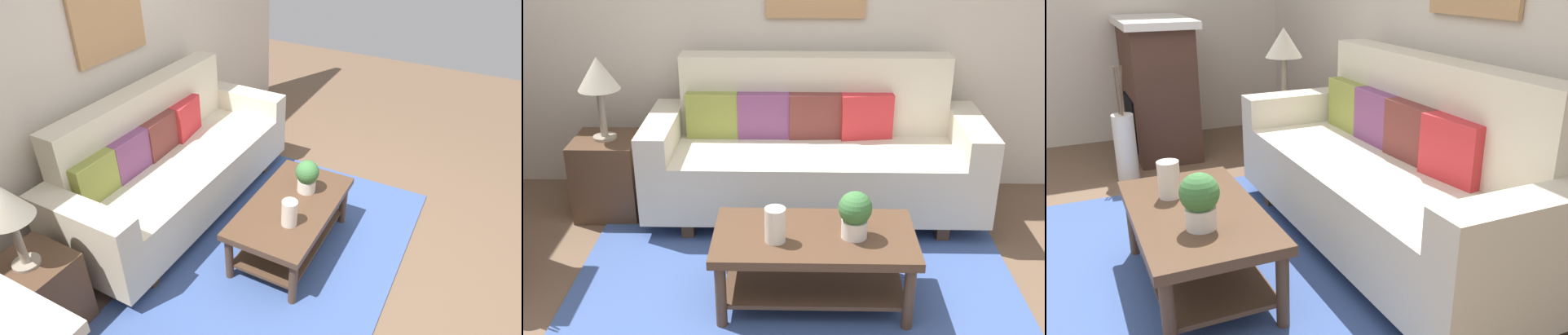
{
  "view_description": "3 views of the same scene",
  "coord_description": "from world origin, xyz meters",
  "views": [
    {
      "loc": [
        -2.37,
        -0.59,
        2.5
      ],
      "look_at": [
        0.36,
        0.88,
        0.49
      ],
      "focal_mm": 31.44,
      "sensor_mm": 36.0,
      "label": 1
    },
    {
      "loc": [
        0.01,
        -2.61,
        2.19
      ],
      "look_at": [
        -0.07,
        0.93,
        0.62
      ],
      "focal_mm": 44.99,
      "sensor_mm": 36.0,
      "label": 2
    },
    {
      "loc": [
        2.53,
        -0.05,
        1.52
      ],
      "look_at": [
        -0.04,
        1.15,
        0.5
      ],
      "focal_mm": 37.66,
      "sensor_mm": 36.0,
      "label": 3
    }
  ],
  "objects": [
    {
      "name": "throw_pillow_olive",
      "position": [
        -0.59,
        1.71,
        0.68
      ],
      "size": [
        0.36,
        0.12,
        0.32
      ],
      "primitive_type": "cube",
      "rotation": [
        0.0,
        0.0,
        0.01
      ],
      "color": "olive",
      "rests_on": "couch"
    },
    {
      "name": "throw_pillow_maroon",
      "position": [
        0.13,
        1.71,
        0.68
      ],
      "size": [
        0.37,
        0.14,
        0.32
      ],
      "primitive_type": "cube",
      "rotation": [
        0.0,
        0.0,
        0.06
      ],
      "color": "brown",
      "rests_on": "couch"
    },
    {
      "name": "wall_back",
      "position": [
        0.0,
        2.12,
        1.35
      ],
      "size": [
        5.57,
        0.1,
        2.7
      ],
      "primitive_type": "cube",
      "color": "beige",
      "rests_on": "ground_plane"
    },
    {
      "name": "couch",
      "position": [
        0.13,
        1.58,
        0.43
      ],
      "size": [
        2.28,
        0.84,
        1.08
      ],
      "color": "beige",
      "rests_on": "ground_plane"
    },
    {
      "name": "coffee_table",
      "position": [
        0.11,
        0.48,
        0.31
      ],
      "size": [
        1.1,
        0.6,
        0.43
      ],
      "color": "#513826",
      "rests_on": "ground_plane"
    },
    {
      "name": "throw_pillow_plum",
      "position": [
        -0.23,
        1.71,
        0.68
      ],
      "size": [
        0.36,
        0.12,
        0.32
      ],
      "primitive_type": "cube",
      "rotation": [
        0.0,
        0.0,
        0.01
      ],
      "color": "#7A4270",
      "rests_on": "couch"
    },
    {
      "name": "tabletop_vase",
      "position": [
        -0.1,
        0.4,
        0.53
      ],
      "size": [
        0.11,
        0.11,
        0.19
      ],
      "primitive_type": "cylinder",
      "color": "white",
      "rests_on": "coffee_table"
    },
    {
      "name": "potted_plant_tabletop",
      "position": [
        0.32,
        0.46,
        0.57
      ],
      "size": [
        0.18,
        0.18,
        0.26
      ],
      "color": "white",
      "rests_on": "coffee_table"
    },
    {
      "name": "area_rug",
      "position": [
        0.0,
        0.5,
        0.01
      ],
      "size": [
        2.61,
        1.67,
        0.01
      ],
      "primitive_type": "cube",
      "color": "#3D5693",
      "rests_on": "ground_plane"
    },
    {
      "name": "table_lamp",
      "position": [
        -1.31,
        1.54,
        0.99
      ],
      "size": [
        0.28,
        0.28,
        0.57
      ],
      "color": "gray",
      "rests_on": "side_table"
    },
    {
      "name": "throw_pillow_crimson",
      "position": [
        0.49,
        1.71,
        0.68
      ],
      "size": [
        0.37,
        0.17,
        0.32
      ],
      "primitive_type": "cube",
      "rotation": [
        0.0,
        0.0,
        0.14
      ],
      "color": "red",
      "rests_on": "couch"
    },
    {
      "name": "side_table",
      "position": [
        -1.31,
        1.54,
        0.28
      ],
      "size": [
        0.44,
        0.44,
        0.56
      ],
      "primitive_type": "cube",
      "color": "#513826",
      "rests_on": "ground_plane"
    }
  ]
}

